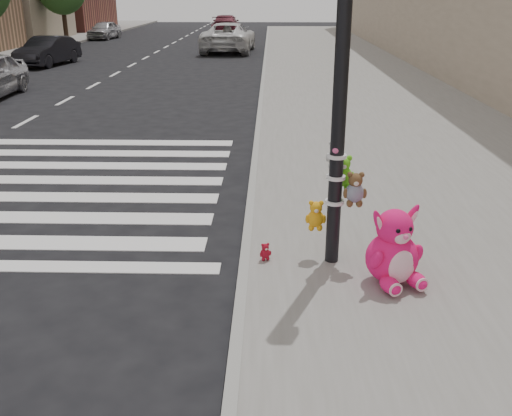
# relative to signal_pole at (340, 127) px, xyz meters

# --- Properties ---
(ground) EXTENTS (120.00, 120.00, 0.00)m
(ground) POSITION_rel_signal_pole_xyz_m (-2.62, -1.82, -1.77)
(ground) COLOR black
(ground) RESTS_ON ground
(sidewalk_near) EXTENTS (7.00, 80.00, 0.14)m
(sidewalk_near) POSITION_rel_signal_pole_xyz_m (2.38, 8.18, -1.70)
(sidewalk_near) COLOR slate
(sidewalk_near) RESTS_ON ground
(curb_edge) EXTENTS (0.12, 80.00, 0.15)m
(curb_edge) POSITION_rel_signal_pole_xyz_m (-1.07, 8.18, -1.70)
(curb_edge) COLOR gray
(curb_edge) RESTS_ON ground
(signal_pole) EXTENTS (0.69, 0.50, 4.00)m
(signal_pole) POSITION_rel_signal_pole_xyz_m (0.00, 0.00, 0.00)
(signal_pole) COLOR black
(signal_pole) RESTS_ON sidewalk_near
(pink_bunny) EXTENTS (0.75, 0.81, 0.91)m
(pink_bunny) POSITION_rel_signal_pole_xyz_m (0.59, -0.56, -1.26)
(pink_bunny) COLOR #FF156D
(pink_bunny) RESTS_ON sidewalk_near
(red_teddy) EXTENTS (0.18, 0.15, 0.22)m
(red_teddy) POSITION_rel_signal_pole_xyz_m (-0.82, -0.04, -1.52)
(red_teddy) COLOR #A21022
(red_teddy) RESTS_ON sidewalk_near
(car_dark_far) EXTENTS (1.95, 4.03, 1.27)m
(car_dark_far) POSITION_rel_signal_pole_xyz_m (-10.86, 20.01, -1.13)
(car_dark_far) COLOR black
(car_dark_far) RESTS_ON ground
(car_white_near) EXTENTS (2.84, 5.74, 1.57)m
(car_white_near) POSITION_rel_signal_pole_xyz_m (-3.12, 26.24, -0.99)
(car_white_near) COLOR silver
(car_white_near) RESTS_ON ground
(car_maroon_near) EXTENTS (2.14, 5.02, 1.44)m
(car_maroon_near) POSITION_rel_signal_pole_xyz_m (-4.31, 39.84, -1.05)
(car_maroon_near) COLOR maroon
(car_maroon_near) RESTS_ON ground
(car_silver_deep) EXTENTS (1.83, 3.74, 1.23)m
(car_silver_deep) POSITION_rel_signal_pole_xyz_m (-12.42, 34.93, -1.15)
(car_silver_deep) COLOR #AFAFB4
(car_silver_deep) RESTS_ON ground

